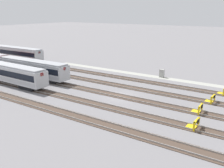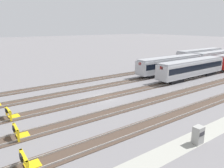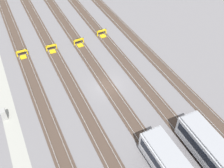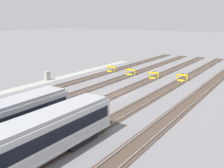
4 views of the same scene
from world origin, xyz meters
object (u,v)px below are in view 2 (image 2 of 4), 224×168
object	(u,v)px
subway_car_front_row_rightmost	(192,68)
bumper_stop_nearest_track	(28,162)
bumper_stop_near_inner_track	(19,132)
subway_car_front_row_leftmost	(171,64)
subway_car_front_row_left_inner	(200,55)
electrical_cabinet	(198,135)
subway_car_front_row_right_inner	(217,57)
bumper_stop_middle_track	(11,114)

from	to	relation	value
subway_car_front_row_rightmost	bumper_stop_nearest_track	world-z (taller)	subway_car_front_row_rightmost
bumper_stop_nearest_track	bumper_stop_near_inner_track	xyz separation A→B (m)	(0.63, 5.13, 0.00)
subway_car_front_row_leftmost	subway_car_front_row_rightmost	bearing A→B (deg)	-90.00
bumper_stop_near_inner_track	subway_car_front_row_left_inner	bearing A→B (deg)	16.32
subway_car_front_row_left_inner	bumper_stop_nearest_track	distance (m)	57.29
subway_car_front_row_left_inner	bumper_stop_nearest_track	world-z (taller)	subway_car_front_row_left_inner
subway_car_front_row_rightmost	electrical_cabinet	distance (m)	26.42
subway_car_front_row_right_inner	subway_car_front_row_left_inner	bearing A→B (deg)	86.67
subway_car_front_row_rightmost	bumper_stop_nearest_track	size ratio (longest dim) A/B	8.98
subway_car_front_row_rightmost	bumper_stop_near_inner_track	bearing A→B (deg)	-171.42
bumper_stop_nearest_track	bumper_stop_near_inner_track	bearing A→B (deg)	82.95
bumper_stop_nearest_track	electrical_cabinet	xyz separation A→B (m)	(13.10, -5.21, 0.29)
subway_car_front_row_left_inner	bumper_stop_near_inner_track	size ratio (longest dim) A/B	8.97
bumper_stop_middle_track	subway_car_front_row_leftmost	bearing A→B (deg)	8.80
subway_car_front_row_right_inner	bumper_stop_nearest_track	size ratio (longest dim) A/B	8.98
electrical_cabinet	subway_car_front_row_rightmost	bearing A→B (deg)	35.83
subway_car_front_row_leftmost	bumper_stop_near_inner_track	size ratio (longest dim) A/B	8.98
subway_car_front_row_right_inner	electrical_cabinet	xyz separation A→B (m)	(-40.03, -20.58, -1.24)
bumper_stop_near_inner_track	electrical_cabinet	world-z (taller)	electrical_cabinet
subway_car_front_row_right_inner	subway_car_front_row_leftmost	bearing A→B (deg)	179.70
subway_car_front_row_leftmost	subway_car_front_row_right_inner	size ratio (longest dim) A/B	1.00
subway_car_front_row_rightmost	bumper_stop_near_inner_track	xyz separation A→B (m)	(-33.87, -5.11, -1.53)
bumper_stop_nearest_track	subway_car_front_row_leftmost	bearing A→B (deg)	24.16
electrical_cabinet	subway_car_front_row_leftmost	bearing A→B (deg)	44.02
electrical_cabinet	subway_car_front_row_left_inner	bearing A→B (deg)	32.61
subway_car_front_row_leftmost	bumper_stop_near_inner_track	xyz separation A→B (m)	(-33.87, -10.34, -1.53)
electrical_cabinet	bumper_stop_near_inner_track	bearing A→B (deg)	140.33
bumper_stop_nearest_track	electrical_cabinet	world-z (taller)	electrical_cabinet
subway_car_front_row_right_inner	bumper_stop_middle_track	size ratio (longest dim) A/B	8.97
subway_car_front_row_left_inner	bumper_stop_middle_track	bearing A→B (deg)	-168.88
bumper_stop_near_inner_track	bumper_stop_middle_track	world-z (taller)	same
subway_car_front_row_leftmost	subway_car_front_row_left_inner	bearing A→B (deg)	15.14
subway_car_front_row_leftmost	electrical_cabinet	world-z (taller)	subway_car_front_row_leftmost
subway_car_front_row_leftmost	bumper_stop_near_inner_track	world-z (taller)	subway_car_front_row_leftmost
subway_car_front_row_leftmost	subway_car_front_row_rightmost	xyz separation A→B (m)	(0.00, -5.23, 0.00)
subway_car_front_row_leftmost	bumper_stop_near_inner_track	bearing A→B (deg)	-163.02
subway_car_front_row_right_inner	bumper_stop_near_inner_track	world-z (taller)	subway_car_front_row_right_inner
subway_car_front_row_left_inner	electrical_cabinet	size ratio (longest dim) A/B	11.26
subway_car_front_row_leftmost	bumper_stop_middle_track	bearing A→B (deg)	-171.20
subway_car_front_row_leftmost	bumper_stop_nearest_track	world-z (taller)	subway_car_front_row_leftmost
subway_car_front_row_left_inner	bumper_stop_middle_track	distance (m)	53.46
subway_car_front_row_left_inner	subway_car_front_row_right_inner	xyz separation A→B (m)	(-0.30, -5.22, 0.00)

